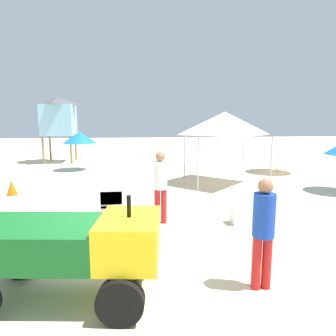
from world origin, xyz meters
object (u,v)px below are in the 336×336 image
stacked_plastic_chairs (112,204)px  beach_umbrella_mid (80,137)px  beach_umbrella_left (278,146)px  cooler_box (242,216)px  lifeguard_near_left (160,182)px  traffic_cone_near (12,188)px  utility_cart (71,246)px  lifeguard_tower (58,116)px  lifeguard_near_center (263,227)px  popup_canopy (225,123)px

stacked_plastic_chairs → beach_umbrella_mid: 9.03m
beach_umbrella_left → cooler_box: beach_umbrella_left is taller
lifeguard_near_left → traffic_cone_near: size_ratio=3.48×
utility_cart → stacked_plastic_chairs: (0.38, 2.69, -0.18)m
traffic_cone_near → lifeguard_tower: bearing=91.6°
lifeguard_tower → beach_umbrella_left: lifeguard_tower is taller
lifeguard_near_left → beach_umbrella_left: 9.13m
lifeguard_near_center → beach_umbrella_left: (5.12, 9.64, 0.30)m
cooler_box → lifeguard_near_left: bearing=171.6°
beach_umbrella_mid → utility_cart: bearing=-81.4°
popup_canopy → lifeguard_tower: (-7.89, 7.23, 0.37)m
popup_canopy → beach_umbrella_mid: bearing=147.0°
lifeguard_near_center → lifeguard_tower: lifeguard_tower is taller
stacked_plastic_chairs → traffic_cone_near: 5.16m
popup_canopy → utility_cart: bearing=-121.2°
popup_canopy → lifeguard_tower: bearing=137.5°
utility_cart → lifeguard_near_left: size_ratio=1.52×
utility_cart → beach_umbrella_left: (7.86, 9.57, 0.48)m
cooler_box → beach_umbrella_mid: bearing=120.9°
lifeguard_near_left → traffic_cone_near: 5.87m
lifeguard_near_center → beach_umbrella_left: 10.92m
utility_cart → stacked_plastic_chairs: bearing=82.0°
lifeguard_near_left → beach_umbrella_left: (6.33, 6.57, 0.25)m
utility_cart → lifeguard_tower: (-3.41, 14.62, 1.98)m
lifeguard_near_left → lifeguard_near_center: 3.30m
lifeguard_near_left → cooler_box: (1.96, -0.29, -0.83)m
beach_umbrella_mid → traffic_cone_near: 5.41m
stacked_plastic_chairs → cooler_box: stacked_plastic_chairs is taller
lifeguard_near_center → lifeguard_tower: bearing=112.7°
lifeguard_near_center → beach_umbrella_mid: (-4.45, 11.48, 0.69)m
stacked_plastic_chairs → lifeguard_tower: bearing=107.6°
stacked_plastic_chairs → lifeguard_tower: 12.71m
traffic_cone_near → lifeguard_near_center: bearing=-47.5°
traffic_cone_near → cooler_box: size_ratio=0.99×
beach_umbrella_left → traffic_cone_near: 11.54m
traffic_cone_near → popup_canopy: bearing=7.4°
stacked_plastic_chairs → beach_umbrella_mid: size_ratio=0.52×
lifeguard_near_left → cooler_box: lifeguard_near_left is taller
cooler_box → popup_canopy: bearing=78.1°
lifeguard_near_left → cooler_box: bearing=-8.4°
beach_umbrella_left → traffic_cone_near: size_ratio=4.27×
stacked_plastic_chairs → lifeguard_near_left: 1.26m
lifeguard_near_left → lifeguard_tower: size_ratio=0.46×
utility_cart → traffic_cone_near: size_ratio=5.30×
lifeguard_near_left → popup_canopy: size_ratio=0.62×
stacked_plastic_chairs → traffic_cone_near: (-3.57, 3.71, -0.35)m
cooler_box → stacked_plastic_chairs: bearing=-179.7°
popup_canopy → beach_umbrella_left: size_ratio=1.31×
stacked_plastic_chairs → beach_umbrella_mid: bearing=103.5°
utility_cart → lifeguard_tower: lifeguard_tower is taller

